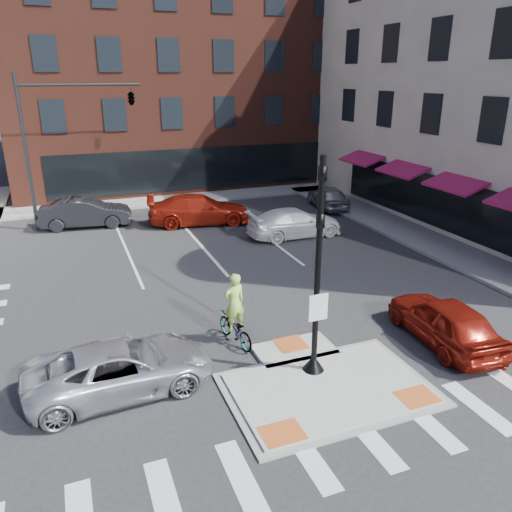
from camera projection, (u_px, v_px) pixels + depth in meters
name	position (u px, v px, depth m)	size (l,w,h in m)	color
ground	(320.00, 381.00, 13.71)	(120.00, 120.00, 0.00)	#28282B
refuge_island	(324.00, 384.00, 13.46)	(5.40, 4.65, 0.13)	gray
sidewalk_e	(412.00, 233.00, 26.11)	(3.00, 24.00, 0.15)	gray
sidewalk_n	(206.00, 196.00, 33.95)	(26.00, 3.00, 0.15)	gray
building_n	(168.00, 75.00, 40.03)	(24.40, 18.40, 15.50)	#57261B
building_far_left	(71.00, 101.00, 56.11)	(10.00, 12.00, 10.00)	slate
building_far_right	(180.00, 90.00, 61.94)	(12.00, 12.00, 12.00)	brown
signal_pole	(317.00, 297.00, 13.24)	(0.60, 0.60, 5.98)	black
mast_arm_signal	(103.00, 109.00, 26.13)	(6.10, 2.24, 8.00)	black
silver_suv	(121.00, 368.00, 13.08)	(2.25, 4.87, 1.35)	silver
red_sedan	(445.00, 321.00, 15.45)	(1.74, 4.32, 1.47)	maroon
white_pickup	(295.00, 223.00, 25.61)	(2.03, 5.00, 1.45)	white
bg_car_dark	(86.00, 213.00, 27.19)	(1.69, 4.84, 1.59)	#222227
bg_car_silver	(328.00, 197.00, 31.05)	(1.66, 4.13, 1.41)	#A2A3A9
bg_car_red	(199.00, 209.00, 27.75)	(2.29, 5.63, 1.63)	maroon
cyclist	(235.00, 320.00, 15.38)	(1.02, 1.96, 2.33)	#3F3F44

